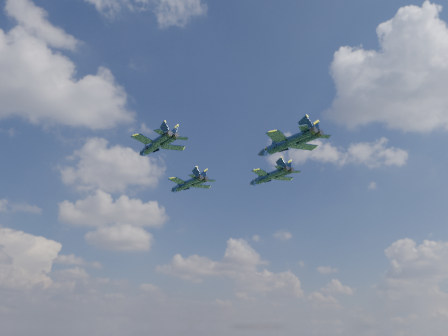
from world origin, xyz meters
TOP-DOWN VIEW (x-y plane):
  - jet_lead at (-0.29, 23.17)m, footprint 12.37×16.73m
  - jet_left at (-14.28, 2.11)m, footprint 11.98×16.07m
  - jet_right at (16.68, 8.82)m, footprint 12.37×16.50m
  - jet_slot at (9.43, -11.60)m, footprint 13.21×17.94m

SIDE VIEW (x-z plane):
  - jet_slot at x=9.43m, z-range 56.30..60.52m
  - jet_right at x=16.68m, z-range 56.68..60.56m
  - jet_lead at x=-0.29m, z-range 56.69..60.63m
  - jet_left at x=-14.28m, z-range 57.63..61.41m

